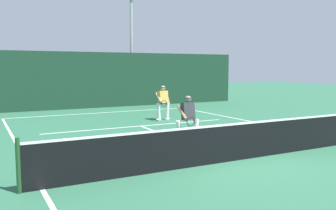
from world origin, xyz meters
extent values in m
plane|color=#2B6245|center=(0.00, 0.00, 0.00)|extent=(80.00, 80.00, 0.00)
cube|color=white|center=(0.00, 11.56, 0.00)|extent=(9.98, 0.10, 0.01)
cube|color=white|center=(-4.99, 0.00, 0.00)|extent=(0.10, 23.12, 0.01)
cube|color=white|center=(0.00, 6.43, 0.00)|extent=(8.14, 0.10, 0.01)
cube|color=white|center=(0.00, 3.20, 0.00)|extent=(0.10, 6.40, 0.01)
cylinder|color=#1E4723|center=(-5.42, 0.00, 0.55)|extent=(0.09, 0.09, 1.11)
cube|color=black|center=(0.00, 0.00, 0.48)|extent=(10.76, 0.02, 0.96)
cube|color=white|center=(0.00, 0.00, 0.98)|extent=(10.76, 0.03, 0.05)
cylinder|color=silver|center=(0.22, 2.44, 0.39)|extent=(0.23, 0.15, 0.80)
cylinder|color=silver|center=(-0.39, 2.42, 0.39)|extent=(0.28, 0.15, 0.80)
ellipsoid|color=white|center=(0.22, 2.44, 0.04)|extent=(0.26, 0.12, 0.09)
ellipsoid|color=white|center=(-0.39, 2.42, 0.04)|extent=(0.26, 0.12, 0.09)
cube|color=#2D3338|center=(-0.09, 2.43, 1.06)|extent=(0.41, 0.30, 0.58)
cylinder|color=#9E704C|center=(0.14, 2.44, 1.04)|extent=(0.14, 0.10, 0.61)
cylinder|color=#9E704C|center=(-0.31, 2.43, 1.04)|extent=(0.10, 0.53, 0.44)
sphere|color=#9E704C|center=(-0.09, 2.43, 1.46)|extent=(0.21, 0.21, 0.21)
cylinder|color=#19478C|center=(-0.09, 2.43, 1.49)|extent=(0.23, 0.23, 0.04)
cylinder|color=black|center=(-0.36, 2.18, 0.83)|extent=(0.04, 0.26, 0.03)
torus|color=black|center=(-0.35, 1.84, 0.83)|extent=(0.29, 0.03, 0.29)
cylinder|color=silver|center=(1.88, 7.54, 0.41)|extent=(0.19, 0.15, 0.82)
cylinder|color=silver|center=(1.42, 7.53, 0.41)|extent=(0.21, 0.15, 0.82)
ellipsoid|color=white|center=(1.88, 7.54, 0.04)|extent=(0.26, 0.12, 0.09)
ellipsoid|color=white|center=(1.42, 7.53, 0.04)|extent=(0.26, 0.12, 0.09)
cube|color=#E5B24C|center=(1.65, 7.53, 1.10)|extent=(0.43, 0.27, 0.58)
cylinder|color=tan|center=(1.88, 7.54, 1.07)|extent=(0.25, 0.10, 0.63)
cylinder|color=tan|center=(1.42, 7.53, 1.07)|extent=(0.11, 0.56, 0.45)
sphere|color=tan|center=(1.65, 7.53, 1.51)|extent=(0.22, 0.22, 0.22)
cylinder|color=#19478C|center=(1.65, 7.53, 1.54)|extent=(0.24, 0.24, 0.04)
cylinder|color=black|center=(1.37, 7.28, 0.85)|extent=(0.04, 0.26, 0.03)
torus|color=black|center=(1.38, 6.94, 0.85)|extent=(0.29, 0.03, 0.29)
sphere|color=#D1E033|center=(-2.37, 3.33, 0.03)|extent=(0.07, 0.07, 0.07)
cube|color=#173725|center=(0.00, 14.11, 1.69)|extent=(20.84, 0.12, 3.39)
cylinder|color=#9EA39E|center=(3.23, 15.18, 3.47)|extent=(0.18, 0.18, 6.94)
camera|label=1|loc=(-6.10, -7.49, 2.46)|focal=38.90mm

